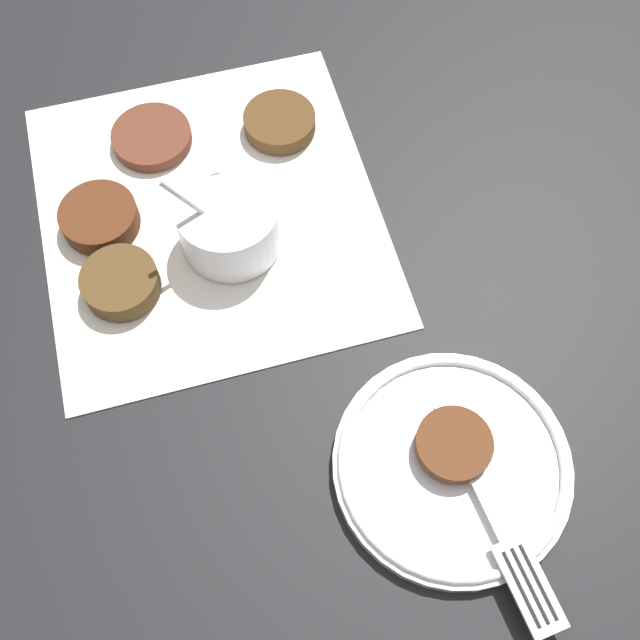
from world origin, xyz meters
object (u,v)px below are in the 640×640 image
object	(u,v)px
serving_plate	(452,465)
fritter_on_plate	(454,444)
sauce_bowl	(230,225)
fork	(506,538)

from	to	relation	value
serving_plate	fritter_on_plate	distance (m)	0.02
sauce_bowl	fritter_on_plate	xyz separation A→B (m)	(-0.26, -0.12, -0.00)
fritter_on_plate	fork	world-z (taller)	fritter_on_plate
fritter_on_plate	fork	bearing A→B (deg)	-172.26
fritter_on_plate	serving_plate	bearing A→B (deg)	162.92
sauce_bowl	serving_plate	xyz separation A→B (m)	(-0.27, -0.12, -0.02)
serving_plate	fritter_on_plate	xyz separation A→B (m)	(0.01, -0.00, 0.02)
sauce_bowl	fritter_on_plate	size ratio (longest dim) A/B	1.74
fritter_on_plate	fork	size ratio (longest dim) A/B	0.33
serving_plate	sauce_bowl	bearing A→B (deg)	23.32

